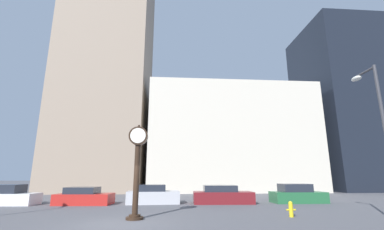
# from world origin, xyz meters

# --- Properties ---
(ground_plane) EXTENTS (200.00, 200.00, 0.00)m
(ground_plane) POSITION_xyz_m (0.00, 0.00, 0.00)
(ground_plane) COLOR #515156
(building_tall_tower) EXTENTS (11.60, 12.00, 39.89)m
(building_tall_tower) POSITION_xyz_m (-7.36, 24.00, 19.94)
(building_tall_tower) COLOR gray
(building_tall_tower) RESTS_ON ground_plane
(building_storefront_row) EXTENTS (21.82, 12.00, 13.87)m
(building_storefront_row) POSITION_xyz_m (10.18, 24.00, 6.93)
(building_storefront_row) COLOR beige
(building_storefront_row) RESTS_ON ground_plane
(building_glass_modern) EXTENTS (10.49, 12.00, 24.84)m
(building_glass_modern) POSITION_xyz_m (28.00, 24.00, 12.42)
(building_glass_modern) COLOR black
(building_glass_modern) RESTS_ON ground_plane
(street_clock) EXTENTS (0.93, 0.83, 4.56)m
(street_clock) POSITION_xyz_m (0.46, 1.14, 2.68)
(street_clock) COLOR black
(street_clock) RESTS_ON ground_plane
(car_white) EXTENTS (4.23, 1.94, 1.40)m
(car_white) POSITION_xyz_m (-9.50, 7.96, 0.59)
(car_white) COLOR silver
(car_white) RESTS_ON ground_plane
(car_red) EXTENTS (3.96, 2.15, 1.21)m
(car_red) POSITION_xyz_m (-4.10, 7.90, 0.51)
(car_red) COLOR red
(car_red) RESTS_ON ground_plane
(car_silver) EXTENTS (3.93, 2.13, 1.36)m
(car_silver) POSITION_xyz_m (0.79, 8.18, 0.58)
(car_silver) COLOR #BCBCC1
(car_silver) RESTS_ON ground_plane
(car_maroon) EXTENTS (4.48, 2.11, 1.31)m
(car_maroon) POSITION_xyz_m (5.96, 7.84, 0.56)
(car_maroon) COLOR maroon
(car_maroon) RESTS_ON ground_plane
(car_green) EXTENTS (3.97, 1.78, 1.40)m
(car_green) POSITION_xyz_m (11.78, 7.89, 0.59)
(car_green) COLOR #236038
(car_green) RESTS_ON ground_plane
(fire_hydrant_near) EXTENTS (0.48, 0.21, 0.76)m
(fire_hydrant_near) POSITION_xyz_m (8.17, 1.25, 0.39)
(fire_hydrant_near) COLOR yellow
(fire_hydrant_near) RESTS_ON ground_plane
(street_lamp_right) EXTENTS (0.36, 1.57, 7.06)m
(street_lamp_right) POSITION_xyz_m (11.53, -1.13, 4.62)
(street_lamp_right) COLOR #38383D
(street_lamp_right) RESTS_ON ground_plane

